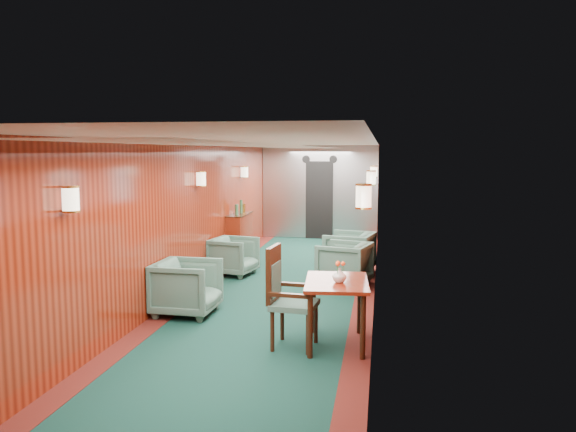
# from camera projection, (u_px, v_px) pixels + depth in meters

# --- Properties ---
(room) EXTENTS (12.00, 12.10, 2.40)m
(room) POSITION_uv_depth(u_px,v_px,m) (278.00, 192.00, 8.67)
(room) COLOR #0D3127
(room) RESTS_ON ground
(bulkhead) EXTENTS (2.98, 0.17, 2.39)m
(bulkhead) POSITION_uv_depth(u_px,v_px,m) (320.00, 193.00, 14.51)
(bulkhead) COLOR #ABAEB2
(bulkhead) RESTS_ON ground
(windows_right) EXTENTS (0.02, 8.60, 0.80)m
(windows_right) POSITION_uv_depth(u_px,v_px,m) (375.00, 204.00, 8.69)
(windows_right) COLOR silver
(windows_right) RESTS_ON ground
(wall_sconces) EXTENTS (2.97, 7.97, 0.25)m
(wall_sconces) POSITION_uv_depth(u_px,v_px,m) (284.00, 180.00, 9.20)
(wall_sconces) COLOR beige
(wall_sconces) RESTS_ON ground
(dining_table) EXTENTS (0.80, 1.08, 0.77)m
(dining_table) POSITION_uv_depth(u_px,v_px,m) (337.00, 291.00, 6.51)
(dining_table) COLOR maroon
(dining_table) RESTS_ON ground
(side_chair) EXTENTS (0.57, 0.60, 1.18)m
(side_chair) POSITION_uv_depth(u_px,v_px,m) (285.00, 292.00, 6.48)
(side_chair) COLOR #1A3E35
(side_chair) RESTS_ON ground
(credenza) EXTENTS (0.34, 1.08, 1.24)m
(credenza) POSITION_uv_depth(u_px,v_px,m) (239.00, 236.00, 11.73)
(credenza) COLOR maroon
(credenza) RESTS_ON ground
(flower_vase) EXTENTS (0.21, 0.21, 0.17)m
(flower_vase) POSITION_uv_depth(u_px,v_px,m) (339.00, 275.00, 6.40)
(flower_vase) COLOR beige
(flower_vase) RESTS_ON dining_table
(armchair_left_near) EXTENTS (0.86, 0.84, 0.76)m
(armchair_left_near) POSITION_uv_depth(u_px,v_px,m) (187.00, 287.00, 7.78)
(armchair_left_near) COLOR #1A3E35
(armchair_left_near) RESTS_ON ground
(armchair_left_far) EXTENTS (0.90, 0.88, 0.69)m
(armchair_left_far) POSITION_uv_depth(u_px,v_px,m) (234.00, 256.00, 10.26)
(armchair_left_far) COLOR #1A3E35
(armchair_left_far) RESTS_ON ground
(armchair_right_near) EXTENTS (0.99, 0.98, 0.74)m
(armchair_right_near) POSITION_uv_depth(u_px,v_px,m) (344.00, 264.00, 9.45)
(armchair_right_near) COLOR #1A3E35
(armchair_right_near) RESTS_ON ground
(armchair_right_far) EXTENTS (1.00, 0.98, 0.77)m
(armchair_right_far) POSITION_uv_depth(u_px,v_px,m) (349.00, 252.00, 10.44)
(armchair_right_far) COLOR #1A3E35
(armchair_right_far) RESTS_ON ground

